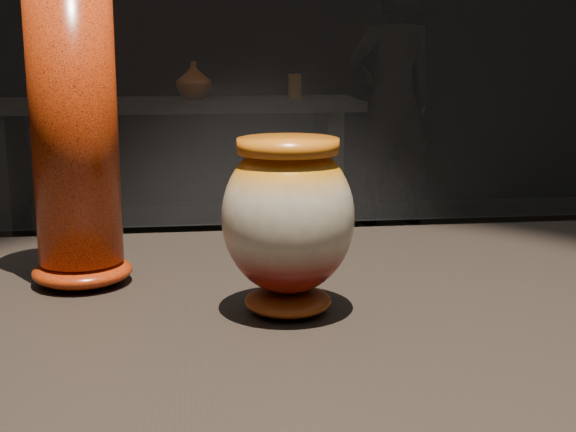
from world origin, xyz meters
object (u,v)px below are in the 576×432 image
object	(u,v)px
back_shelf	(172,149)
visitor	(392,101)
main_vase	(288,219)
tall_vase	(75,132)

from	to	relation	value
back_shelf	visitor	bearing A→B (deg)	30.44
main_vase	tall_vase	size ratio (longest dim) A/B	0.50
back_shelf	main_vase	bearing A→B (deg)	-86.91
main_vase	visitor	distance (m)	4.47
tall_vase	back_shelf	xyz separation A→B (m)	(0.06, 3.31, -0.46)
tall_vase	back_shelf	size ratio (longest dim) A/B	0.20
tall_vase	visitor	bearing A→B (deg)	70.32
main_vase	back_shelf	distance (m)	3.48
back_shelf	visitor	world-z (taller)	visitor
tall_vase	visitor	size ratio (longest dim) A/B	0.25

